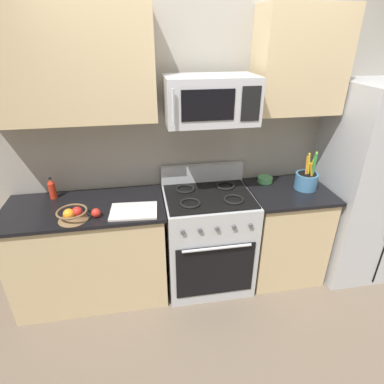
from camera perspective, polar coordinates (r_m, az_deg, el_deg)
ground_plane at (r=2.80m, az=5.53°, el=-23.67°), size 16.00×16.00×0.00m
wall_back at (r=2.88m, az=1.56°, el=9.61°), size 8.00×0.10×2.60m
counter_left at (r=2.91m, az=-17.82°, el=-10.32°), size 1.29×0.63×0.91m
range_oven at (r=2.91m, az=2.83°, el=-8.42°), size 0.76×0.67×1.09m
counter_right at (r=3.15m, az=16.26°, el=-7.03°), size 0.70×0.63×0.91m
refrigerator at (r=3.34m, az=29.81°, el=1.25°), size 0.85×0.74×1.82m
microwave at (r=2.45m, az=3.37°, el=16.43°), size 0.68×0.44×0.34m
upper_cabinets_left at (r=2.54m, az=-22.54°, el=20.57°), size 1.28×0.34×0.80m
upper_cabinets_right at (r=2.80m, az=19.07°, el=21.53°), size 0.69×0.34×0.80m
utensil_crock at (r=2.97m, az=20.08°, el=2.05°), size 0.20×0.20×0.34m
fruit_basket at (r=2.49m, az=-20.92°, el=-3.83°), size 0.23×0.23×0.11m
apple_loose at (r=2.48m, az=-17.08°, el=-3.65°), size 0.07×0.07×0.07m
cutting_board at (r=2.49m, az=-10.56°, el=-3.42°), size 0.38×0.29×0.02m
bottle_hot_sauce at (r=2.87m, az=-24.11°, el=0.53°), size 0.06×0.06×0.19m
prep_bowl at (r=3.01m, az=13.15°, el=2.27°), size 0.14×0.14×0.05m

